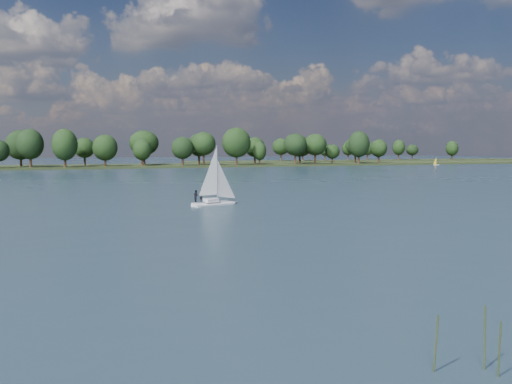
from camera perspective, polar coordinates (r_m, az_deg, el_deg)
ground at (r=124.88m, az=-8.77°, el=0.86°), size 700.00×700.00×0.00m
far_shore at (r=235.14m, az=-15.16°, el=2.40°), size 660.00×40.00×1.50m
far_shore_back at (r=338.92m, az=11.67°, el=3.04°), size 220.00×30.00×1.40m
sailboat at (r=76.16m, az=-4.33°, el=0.40°), size 6.60×3.72×8.37m
dinghy_orange at (r=268.85m, az=17.58°, el=2.78°), size 2.59×1.62×3.86m
treeline at (r=230.08m, az=-20.55°, el=4.25°), size 562.65×73.68×17.81m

